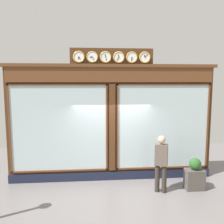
{
  "coord_description": "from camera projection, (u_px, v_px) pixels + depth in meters",
  "views": [
    {
      "loc": [
        0.68,
        7.67,
        3.25
      ],
      "look_at": [
        0.0,
        0.0,
        2.26
      ],
      "focal_mm": 38.86,
      "sensor_mm": 36.0,
      "label": 1
    }
  ],
  "objects": [
    {
      "name": "pedestrian",
      "position": [
        161.0,
        161.0,
        7.04
      ],
      "size": [
        0.42,
        0.34,
        1.69
      ],
      "color": "#312A24",
      "rests_on": "ground_plane"
    },
    {
      "name": "planter_box",
      "position": [
        194.0,
        179.0,
        7.3
      ],
      "size": [
        0.56,
        0.36,
        0.62
      ],
      "primitive_type": "cube",
      "color": "#4C4742",
      "rests_on": "ground_plane"
    },
    {
      "name": "planter_shrub",
      "position": [
        195.0,
        164.0,
        7.24
      ],
      "size": [
        0.35,
        0.35,
        0.35
      ],
      "primitive_type": "sphere",
      "color": "#285623",
      "rests_on": "planter_box"
    },
    {
      "name": "shop_facade",
      "position": [
        112.0,
        122.0,
        7.93
      ],
      "size": [
        6.78,
        0.42,
        4.26
      ],
      "color": "#4C2B16",
      "rests_on": "ground_plane"
    }
  ]
}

